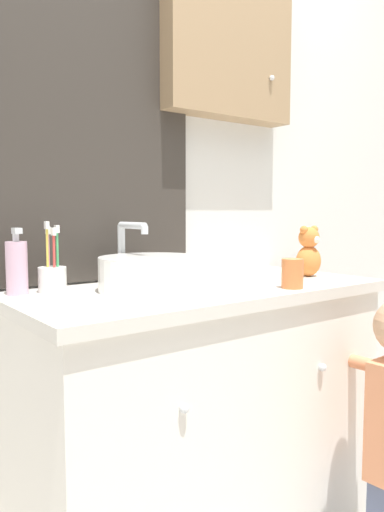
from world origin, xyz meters
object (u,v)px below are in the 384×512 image
at_px(teddy_bear, 309,252).
at_px(toothbrush_holder, 52,277).
at_px(drinking_cup, 292,274).
at_px(sink_basin, 152,272).
at_px(soap_dispenser, 17,267).

bearing_deg(teddy_bear, toothbrush_holder, 165.93).
bearing_deg(drinking_cup, sink_basin, 148.18).
distance_m(toothbrush_holder, soap_dispenser, 0.10).
bearing_deg(sink_basin, soap_dispenser, 154.49).
xyz_separation_m(soap_dispenser, teddy_bear, (0.95, -0.23, 0.01)).
relative_size(soap_dispenser, teddy_bear, 1.03).
bearing_deg(sink_basin, teddy_bear, -6.58).
bearing_deg(sink_basin, toothbrush_holder, 149.44).
xyz_separation_m(sink_basin, toothbrush_holder, (-0.24, 0.14, -0.01)).
relative_size(sink_basin, soap_dispenser, 1.94).
bearing_deg(toothbrush_holder, soap_dispenser, 169.62).
bearing_deg(soap_dispenser, teddy_bear, -13.71).
height_order(sink_basin, toothbrush_holder, toothbrush_holder).
distance_m(soap_dispenser, teddy_bear, 0.98).
xyz_separation_m(sink_basin, drinking_cup, (0.36, -0.22, -0.01)).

